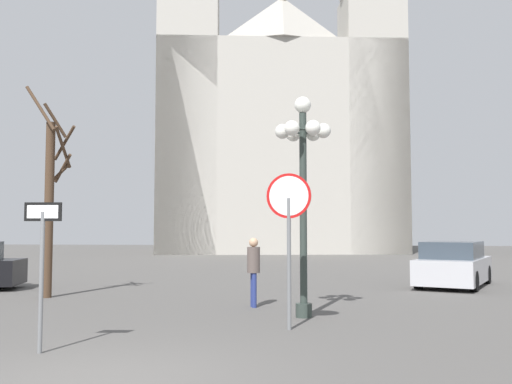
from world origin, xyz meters
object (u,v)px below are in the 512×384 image
(parked_car_far_silver, at_px, (454,265))
(one_way_arrow_sign, at_px, (42,256))
(cathedral, at_px, (279,114))
(stop_sign, at_px, (289,218))
(street_lamp, at_px, (303,166))
(bare_tree, at_px, (50,199))
(pedestrian_walking, at_px, (254,265))

(parked_car_far_silver, bearing_deg, one_way_arrow_sign, -128.75)
(cathedral, height_order, stop_sign, cathedral)
(street_lamp, xyz_separation_m, parked_car_far_silver, (4.90, 7.13, -2.62))
(bare_tree, bearing_deg, street_lamp, -21.03)
(cathedral, relative_size, street_lamp, 7.44)
(stop_sign, xyz_separation_m, parked_car_far_silver, (5.15, 8.68, -1.43))
(stop_sign, height_order, parked_car_far_silver, stop_sign)
(cathedral, distance_m, stop_sign, 37.14)
(bare_tree, bearing_deg, cathedral, 81.75)
(street_lamp, distance_m, parked_car_far_silver, 9.04)
(cathedral, relative_size, pedestrian_walking, 21.27)
(stop_sign, xyz_separation_m, pedestrian_walking, (-1.01, 3.01, -1.11))
(street_lamp, bearing_deg, parked_car_far_silver, 55.48)
(bare_tree, height_order, pedestrian_walking, bare_tree)
(bare_tree, xyz_separation_m, pedestrian_walking, (5.96, -1.33, -1.75))
(cathedral, height_order, pedestrian_walking, cathedral)
(stop_sign, xyz_separation_m, street_lamp, (0.25, 1.55, 1.19))
(stop_sign, distance_m, bare_tree, 8.23)
(bare_tree, bearing_deg, parked_car_far_silver, 19.74)
(street_lamp, height_order, parked_car_far_silver, street_lamp)
(one_way_arrow_sign, bearing_deg, stop_sign, 32.77)
(one_way_arrow_sign, xyz_separation_m, parked_car_far_silver, (8.91, 11.10, -0.78))
(street_lamp, relative_size, bare_tree, 0.82)
(one_way_arrow_sign, height_order, bare_tree, bare_tree)
(one_way_arrow_sign, distance_m, pedestrian_walking, 6.10)
(cathedral, relative_size, one_way_arrow_sign, 15.51)
(bare_tree, relative_size, pedestrian_walking, 3.49)
(street_lamp, relative_size, parked_car_far_silver, 1.03)
(one_way_arrow_sign, xyz_separation_m, pedestrian_walking, (2.75, 5.43, -0.46))
(street_lamp, relative_size, pedestrian_walking, 2.86)
(one_way_arrow_sign, height_order, parked_car_far_silver, one_way_arrow_sign)
(one_way_arrow_sign, height_order, street_lamp, street_lamp)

